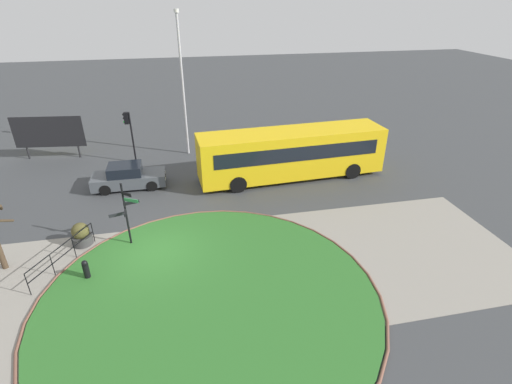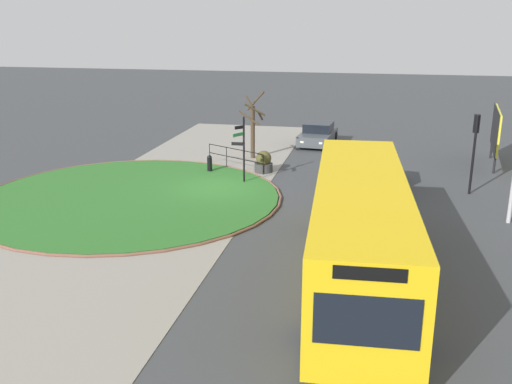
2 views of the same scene
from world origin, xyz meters
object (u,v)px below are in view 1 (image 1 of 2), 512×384
object	(u,v)px
bollard_foreground	(86,270)
planter_near_signpost	(81,235)
signpost_directional	(126,211)
lamppost_tall	(182,82)
traffic_light_near	(128,126)
bus_yellow	(292,153)
billboard_left	(49,132)
car_far_lane	(128,177)

from	to	relation	value
bollard_foreground	planter_near_signpost	world-z (taller)	planter_near_signpost
signpost_directional	bollard_foreground	size ratio (longest dim) A/B	3.50
lamppost_tall	signpost_directional	bearing A→B (deg)	-105.79
planter_near_signpost	bollard_foreground	bearing A→B (deg)	-76.03
lamppost_tall	traffic_light_near	bearing A→B (deg)	-166.48
bus_yellow	billboard_left	size ratio (longest dim) A/B	2.46
billboard_left	bollard_foreground	bearing A→B (deg)	-64.96
bus_yellow	car_far_lane	bearing A→B (deg)	173.29
bollard_foreground	billboard_left	size ratio (longest dim) A/B	0.19
signpost_directional	bollard_foreground	bearing A→B (deg)	-127.18
bollard_foreground	traffic_light_near	world-z (taller)	traffic_light_near
bollard_foreground	signpost_directional	bearing A→B (deg)	52.82
billboard_left	planter_near_signpost	size ratio (longest dim) A/B	4.26
car_far_lane	lamppost_tall	bearing A→B (deg)	52.19
signpost_directional	car_far_lane	bearing A→B (deg)	95.49
bollard_foreground	bus_yellow	size ratio (longest dim) A/B	0.08
bollard_foreground	traffic_light_near	xyz separation A→B (m)	(0.95, 12.30, 2.11)
bus_yellow	planter_near_signpost	bearing A→B (deg)	-159.34
bus_yellow	car_far_lane	distance (m)	9.96
signpost_directional	traffic_light_near	bearing A→B (deg)	93.55
planter_near_signpost	billboard_left	bearing A→B (deg)	108.80
car_far_lane	lamppost_tall	xyz separation A→B (m)	(3.75, 4.86, 4.41)
bollard_foreground	lamppost_tall	distance (m)	14.77
signpost_directional	traffic_light_near	distance (m)	10.27
bollard_foreground	traffic_light_near	size ratio (longest dim) A/B	0.26
bus_yellow	billboard_left	xyz separation A→B (m)	(-15.46, 6.41, 0.27)
car_far_lane	billboard_left	world-z (taller)	billboard_left
bollard_foreground	lamppost_tall	xyz separation A→B (m)	(4.73, 13.21, 4.60)
traffic_light_near	bus_yellow	bearing A→B (deg)	162.15
traffic_light_near	lamppost_tall	xyz separation A→B (m)	(3.78, 0.91, 2.49)
bus_yellow	signpost_directional	bearing A→B (deg)	-151.89
traffic_light_near	lamppost_tall	bearing A→B (deg)	-159.80
bus_yellow	car_far_lane	xyz separation A→B (m)	(-9.90, 0.58, -0.97)
signpost_directional	lamppost_tall	distance (m)	12.01
lamppost_tall	planter_near_signpost	world-z (taller)	lamppost_tall
bollard_foreground	car_far_lane	distance (m)	8.41
billboard_left	signpost_directional	bearing A→B (deg)	-55.86
bus_yellow	lamppost_tall	bearing A→B (deg)	135.14
billboard_left	car_far_lane	bearing A→B (deg)	-39.20
traffic_light_near	planter_near_signpost	xyz separation A→B (m)	(-1.61, -9.67, -2.08)
car_far_lane	traffic_light_near	world-z (taller)	traffic_light_near
traffic_light_near	bollard_foreground	bearing A→B (deg)	92.26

